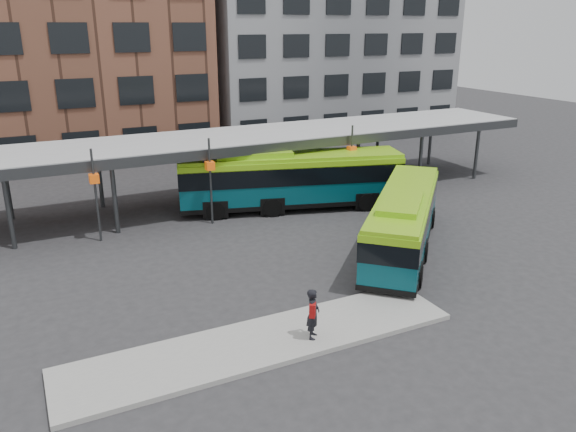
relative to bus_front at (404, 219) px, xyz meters
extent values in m
plane|color=#28282B|center=(-4.06, -1.85, -1.64)|extent=(120.00, 120.00, 0.00)
cube|color=gray|center=(-9.56, -4.85, -1.55)|extent=(14.00, 3.00, 0.18)
cube|color=#999B9E|center=(-4.06, 11.15, 2.36)|extent=(40.00, 6.00, 0.35)
cube|color=#383A3D|center=(-4.06, 8.15, 2.21)|extent=(40.00, 0.15, 0.55)
cylinder|color=#383A3D|center=(-17.06, 8.65, 0.26)|extent=(0.24, 0.24, 3.80)
cylinder|color=#383A3D|center=(-17.06, 13.65, 0.26)|extent=(0.24, 0.24, 3.80)
cylinder|color=#383A3D|center=(-12.06, 8.65, 0.26)|extent=(0.24, 0.24, 3.80)
cylinder|color=#383A3D|center=(-12.06, 13.65, 0.26)|extent=(0.24, 0.24, 3.80)
cylinder|color=#383A3D|center=(-7.06, 8.65, 0.26)|extent=(0.24, 0.24, 3.80)
cylinder|color=#383A3D|center=(-7.06, 13.65, 0.26)|extent=(0.24, 0.24, 3.80)
cylinder|color=#383A3D|center=(-2.06, 8.65, 0.26)|extent=(0.24, 0.24, 3.80)
cylinder|color=#383A3D|center=(-2.06, 13.65, 0.26)|extent=(0.24, 0.24, 3.80)
cylinder|color=#383A3D|center=(2.94, 8.65, 0.26)|extent=(0.24, 0.24, 3.80)
cylinder|color=#383A3D|center=(2.94, 13.65, 0.26)|extent=(0.24, 0.24, 3.80)
cylinder|color=#383A3D|center=(7.94, 8.65, 0.26)|extent=(0.24, 0.24, 3.80)
cylinder|color=#383A3D|center=(7.94, 13.65, 0.26)|extent=(0.24, 0.24, 3.80)
cylinder|color=#383A3D|center=(12.94, 8.65, 0.26)|extent=(0.24, 0.24, 3.80)
cylinder|color=#383A3D|center=(12.94, 13.65, 0.26)|extent=(0.24, 0.24, 3.80)
cylinder|color=#383A3D|center=(-13.06, 7.85, 0.76)|extent=(0.12, 0.12, 4.80)
cube|color=#C6490B|center=(-13.06, 7.85, 1.66)|extent=(0.45, 0.45, 0.45)
cylinder|color=#383A3D|center=(-7.06, 7.85, 0.76)|extent=(0.12, 0.12, 4.80)
cube|color=#C6490B|center=(-7.06, 7.85, 1.66)|extent=(0.45, 0.45, 0.45)
cylinder|color=#383A3D|center=(1.94, 7.85, 0.76)|extent=(0.12, 0.12, 4.80)
cube|color=#C6490B|center=(1.94, 7.85, 1.66)|extent=(0.45, 0.45, 0.45)
cube|color=brown|center=(-14.06, 30.15, 9.36)|extent=(26.00, 14.00, 22.00)
cube|color=slate|center=(11.94, 30.15, 8.36)|extent=(24.00, 14.00, 20.00)
cube|color=#06404A|center=(0.03, 0.03, -0.12)|extent=(9.57, 9.84, 2.37)
cube|color=black|center=(0.03, 0.03, 0.35)|extent=(9.64, 9.91, 0.90)
cube|color=#7ABC13|center=(0.03, 0.03, 1.15)|extent=(9.50, 9.78, 0.19)
cube|color=#7ABC13|center=(-1.28, -1.33, 1.34)|extent=(3.85, 3.91, 0.33)
cube|color=black|center=(0.03, 0.03, -1.19)|extent=(9.65, 9.92, 0.23)
cylinder|color=black|center=(3.49, 1.97, -1.17)|extent=(0.86, 0.88, 0.95)
cylinder|color=black|center=(1.82, 3.57, -1.17)|extent=(0.86, 0.88, 0.95)
cylinder|color=black|center=(0.08, -1.59, -1.17)|extent=(0.86, 0.88, 0.95)
cylinder|color=black|center=(-1.59, 0.01, -1.17)|extent=(0.86, 0.88, 0.95)
cylinder|color=black|center=(-1.89, -3.64, -1.17)|extent=(0.86, 0.88, 0.95)
cylinder|color=black|center=(-3.55, -2.04, -1.17)|extent=(0.86, 0.88, 0.95)
cube|color=#06404A|center=(-1.93, 8.36, 0.10)|extent=(13.31, 6.17, 2.72)
cube|color=black|center=(-1.93, 8.36, 0.65)|extent=(13.38, 6.25, 1.03)
cube|color=#7ABC13|center=(-1.93, 8.36, 1.57)|extent=(13.28, 6.07, 0.22)
cube|color=#7ABC13|center=(-4.03, 8.95, 1.79)|extent=(4.72, 3.07, 0.38)
cube|color=black|center=(-1.93, 8.36, -1.13)|extent=(13.39, 6.25, 0.26)
cylinder|color=black|center=(1.90, 5.89, -1.09)|extent=(1.14, 0.61, 1.09)
cylinder|color=black|center=(2.62, 8.45, -1.09)|extent=(1.14, 0.61, 1.09)
cylinder|color=black|center=(-3.55, 7.43, -1.09)|extent=(1.14, 0.61, 1.09)
cylinder|color=black|center=(-2.83, 9.99, -1.09)|extent=(1.14, 0.61, 1.09)
cylinder|color=black|center=(-6.69, 8.32, -1.09)|extent=(1.14, 0.61, 1.09)
cylinder|color=black|center=(-5.97, 10.88, -1.09)|extent=(1.14, 0.61, 1.09)
imported|color=black|center=(-7.95, -5.45, -0.54)|extent=(0.75, 0.80, 1.83)
cube|color=#980D0E|center=(-8.05, -5.59, -0.30)|extent=(0.36, 0.39, 0.49)
imported|color=slate|center=(7.10, 10.02, -1.17)|extent=(1.83, 0.76, 0.94)
imported|color=slate|center=(7.49, 10.00, -1.15)|extent=(1.69, 0.70, 0.99)
imported|color=slate|center=(8.67, 9.76, -1.20)|extent=(1.75, 1.07, 0.87)
imported|color=slate|center=(8.97, 10.09, -1.16)|extent=(1.66, 0.75, 0.97)
imported|color=slate|center=(9.22, 10.53, -1.19)|extent=(1.80, 0.92, 0.90)
camera|label=1|loc=(-16.30, -20.44, 8.89)|focal=35.00mm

